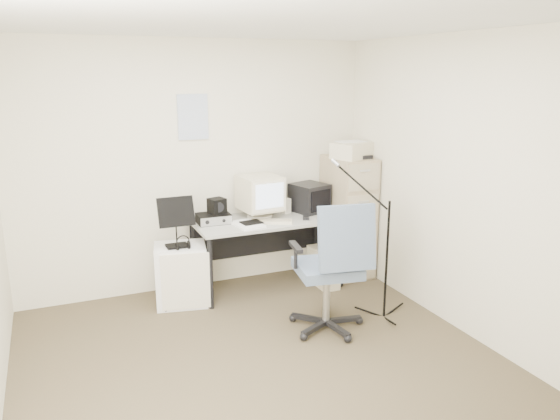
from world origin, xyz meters
name	(u,v)px	position (x,y,z in m)	size (l,w,h in m)	color
floor	(263,366)	(0.00, 0.00, -0.01)	(3.60, 3.60, 0.01)	#443B2C
ceiling	(260,22)	(0.00, 0.00, 2.50)	(3.60, 3.60, 0.01)	white
wall_back	(196,167)	(0.00, 1.80, 1.25)	(3.60, 0.02, 2.50)	beige
wall_front	(418,304)	(0.00, -1.80, 1.25)	(3.60, 0.02, 2.50)	beige
wall_right	(462,187)	(1.80, 0.00, 1.25)	(0.02, 3.60, 2.50)	beige
wall_calendar	(193,117)	(-0.02, 1.79, 1.75)	(0.30, 0.02, 0.44)	white
filing_cabinet	(348,216)	(1.58, 1.48, 0.65)	(0.40, 0.60, 1.30)	tan
printer	(353,150)	(1.58, 1.42, 1.38)	(0.43, 0.29, 0.16)	beige
desk	(268,253)	(0.63, 1.45, 0.36)	(1.50, 0.70, 0.73)	#9A9A9A
crt_monitor	(260,197)	(0.59, 1.56, 0.94)	(0.39, 0.41, 0.43)	beige
crt_tv	(309,198)	(1.16, 1.57, 0.88)	(0.33, 0.34, 0.30)	black
desk_speaker	(286,206)	(0.89, 1.60, 0.81)	(0.08, 0.08, 0.16)	beige
keyboard	(272,222)	(0.61, 1.31, 0.74)	(0.40, 0.14, 0.02)	beige
mouse	(306,218)	(0.98, 1.29, 0.75)	(0.06, 0.10, 0.03)	black
radio_receiver	(214,218)	(0.08, 1.53, 0.78)	(0.32, 0.23, 0.09)	black
radio_speaker	(217,206)	(0.12, 1.54, 0.90)	(0.15, 0.14, 0.15)	black
papers	(248,224)	(0.36, 1.30, 0.74)	(0.24, 0.33, 0.02)	white
pc_tower	(323,267)	(1.18, 1.26, 0.19)	(0.18, 0.42, 0.39)	beige
office_chair	(327,266)	(0.74, 0.36, 0.58)	(0.67, 0.67, 1.16)	slate
side_cart	(181,275)	(-0.30, 1.38, 0.29)	(0.48, 0.38, 0.59)	white
music_stand	(176,221)	(-0.33, 1.35, 0.83)	(0.33, 0.18, 0.49)	black
headphones	(183,244)	(-0.29, 1.26, 0.63)	(0.14, 0.14, 0.02)	black
mic_stand	(388,242)	(1.34, 0.36, 0.71)	(0.02, 0.02, 1.43)	black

